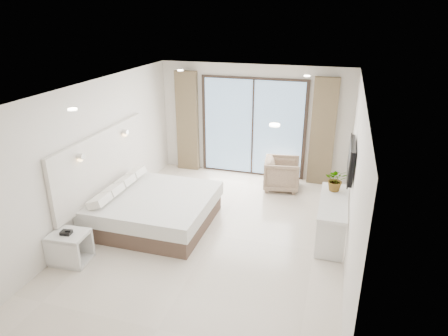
{
  "coord_description": "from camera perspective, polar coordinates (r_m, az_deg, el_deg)",
  "views": [
    {
      "loc": [
        1.98,
        -6.04,
        3.87
      ],
      "look_at": [
        0.06,
        0.4,
        1.18
      ],
      "focal_mm": 32.0,
      "sensor_mm": 36.0,
      "label": 1
    }
  ],
  "objects": [
    {
      "name": "ground",
      "position": [
        7.44,
        -1.37,
        -9.55
      ],
      "size": [
        6.2,
        6.2,
        0.0
      ],
      "primitive_type": "plane",
      "color": "beige",
      "rests_on": "ground"
    },
    {
      "name": "console_desk",
      "position": [
        7.31,
        15.27,
        -5.99
      ],
      "size": [
        0.48,
        1.53,
        0.77
      ],
      "color": "silver",
      "rests_on": "ground"
    },
    {
      "name": "nightstand",
      "position": [
        7.06,
        -21.09,
        -10.56
      ],
      "size": [
        0.61,
        0.52,
        0.53
      ],
      "rotation": [
        0.0,
        0.0,
        0.07
      ],
      "color": "silver",
      "rests_on": "ground"
    },
    {
      "name": "room_shell",
      "position": [
        7.5,
        -1.14,
        4.03
      ],
      "size": [
        4.62,
        6.22,
        2.72
      ],
      "color": "silver",
      "rests_on": "ground"
    },
    {
      "name": "phone",
      "position": [
        6.9,
        -21.63,
        -8.57
      ],
      "size": [
        0.18,
        0.15,
        0.06
      ],
      "primitive_type": "cube",
      "rotation": [
        0.0,
        0.0,
        0.12
      ],
      "color": "black",
      "rests_on": "nightstand"
    },
    {
      "name": "armchair",
      "position": [
        9.2,
        8.28,
        -0.63
      ],
      "size": [
        0.81,
        0.86,
        0.79
      ],
      "primitive_type": "imported",
      "rotation": [
        0.0,
        0.0,
        1.7
      ],
      "color": "#9D8866",
      "rests_on": "ground"
    },
    {
      "name": "bed",
      "position": [
        7.78,
        -9.98,
        -5.77
      ],
      "size": [
        2.13,
        2.03,
        0.73
      ],
      "color": "brown",
      "rests_on": "ground"
    },
    {
      "name": "plant",
      "position": [
        7.54,
        15.69,
        -1.95
      ],
      "size": [
        0.41,
        0.45,
        0.34
      ],
      "primitive_type": "imported",
      "rotation": [
        0.0,
        0.0,
        0.06
      ],
      "color": "#33662D",
      "rests_on": "console_desk"
    }
  ]
}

